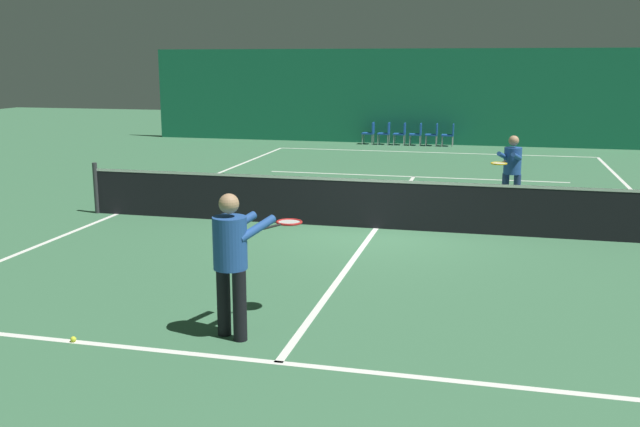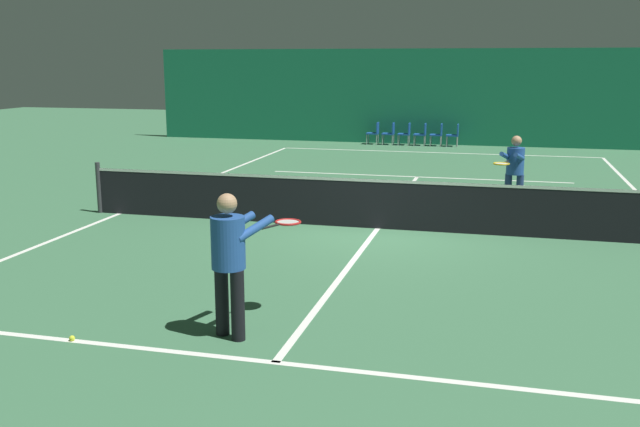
# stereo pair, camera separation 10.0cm
# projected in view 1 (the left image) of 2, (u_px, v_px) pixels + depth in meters

# --- Properties ---
(ground_plane) EXTENTS (60.00, 60.00, 0.00)m
(ground_plane) POSITION_uv_depth(u_px,v_px,m) (376.00, 228.00, 13.66)
(ground_plane) COLOR #3D704C
(backdrop_curtain) EXTENTS (23.00, 0.12, 3.60)m
(backdrop_curtain) POSITION_uv_depth(u_px,v_px,m) (439.00, 97.00, 27.00)
(backdrop_curtain) COLOR #196B4C
(backdrop_curtain) RESTS_ON ground
(court_line_baseline_far) EXTENTS (11.00, 0.10, 0.00)m
(court_line_baseline_far) POSITION_uv_depth(u_px,v_px,m) (431.00, 152.00, 24.96)
(court_line_baseline_far) COLOR white
(court_line_baseline_far) RESTS_ON ground
(court_line_service_far) EXTENTS (8.25, 0.10, 0.00)m
(court_line_service_far) POSITION_uv_depth(u_px,v_px,m) (414.00, 177.00, 19.73)
(court_line_service_far) COLOR white
(court_line_service_far) RESTS_ON ground
(court_line_service_near) EXTENTS (8.25, 0.10, 0.00)m
(court_line_service_near) POSITION_uv_depth(u_px,v_px,m) (278.00, 363.00, 7.58)
(court_line_service_near) COLOR white
(court_line_service_near) RESTS_ON ground
(court_line_sideline_left) EXTENTS (0.10, 23.80, 0.00)m
(court_line_sideline_left) POSITION_uv_depth(u_px,v_px,m) (117.00, 214.00, 14.94)
(court_line_sideline_left) COLOR white
(court_line_sideline_left) RESTS_ON ground
(court_line_centre) EXTENTS (0.10, 12.80, 0.00)m
(court_line_centre) POSITION_uv_depth(u_px,v_px,m) (376.00, 228.00, 13.66)
(court_line_centre) COLOR white
(court_line_centre) RESTS_ON ground
(tennis_net) EXTENTS (12.00, 0.10, 1.07)m
(tennis_net) POSITION_uv_depth(u_px,v_px,m) (376.00, 202.00, 13.55)
(tennis_net) COLOR black
(tennis_net) RESTS_ON ground
(player_near) EXTENTS (0.92, 1.38, 1.70)m
(player_near) POSITION_uv_depth(u_px,v_px,m) (233.00, 254.00, 8.11)
(player_near) COLOR black
(player_near) RESTS_ON ground
(player_far) EXTENTS (0.72, 1.37, 1.61)m
(player_far) POSITION_uv_depth(u_px,v_px,m) (512.00, 167.00, 15.11)
(player_far) COLOR navy
(player_far) RESTS_ON ground
(courtside_chair_0) EXTENTS (0.44, 0.44, 0.84)m
(courtside_chair_0) POSITION_uv_depth(u_px,v_px,m) (370.00, 132.00, 27.35)
(courtside_chair_0) COLOR #99999E
(courtside_chair_0) RESTS_ON ground
(courtside_chair_1) EXTENTS (0.44, 0.44, 0.84)m
(courtside_chair_1) POSITION_uv_depth(u_px,v_px,m) (386.00, 132.00, 27.21)
(courtside_chair_1) COLOR #99999E
(courtside_chair_1) RESTS_ON ground
(courtside_chair_2) EXTENTS (0.44, 0.44, 0.84)m
(courtside_chair_2) POSITION_uv_depth(u_px,v_px,m) (401.00, 132.00, 27.06)
(courtside_chair_2) COLOR #99999E
(courtside_chair_2) RESTS_ON ground
(courtside_chair_3) EXTENTS (0.44, 0.44, 0.84)m
(courtside_chair_3) POSITION_uv_depth(u_px,v_px,m) (417.00, 133.00, 26.92)
(courtside_chair_3) COLOR #99999E
(courtside_chair_3) RESTS_ON ground
(courtside_chair_4) EXTENTS (0.44, 0.44, 0.84)m
(courtside_chair_4) POSITION_uv_depth(u_px,v_px,m) (434.00, 133.00, 26.78)
(courtside_chair_4) COLOR #99999E
(courtside_chair_4) RESTS_ON ground
(courtside_chair_5) EXTENTS (0.44, 0.44, 0.84)m
(courtside_chair_5) POSITION_uv_depth(u_px,v_px,m) (450.00, 133.00, 26.64)
(courtside_chair_5) COLOR #99999E
(courtside_chair_5) RESTS_ON ground
(tennis_ball) EXTENTS (0.07, 0.07, 0.07)m
(tennis_ball) POSITION_uv_depth(u_px,v_px,m) (73.00, 339.00, 8.14)
(tennis_ball) COLOR #D1DB33
(tennis_ball) RESTS_ON ground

